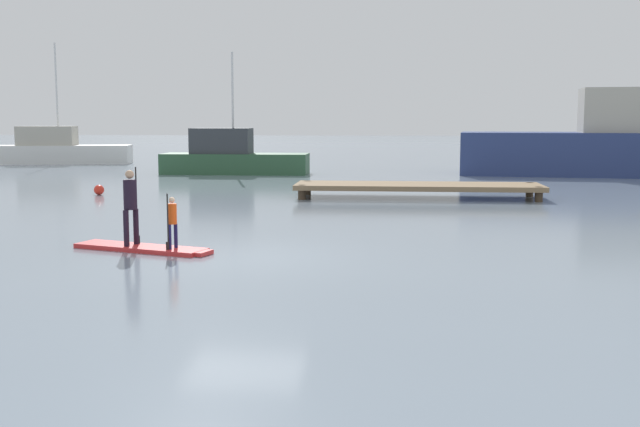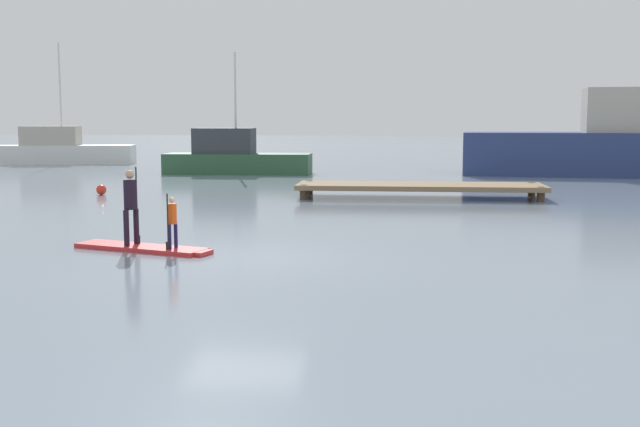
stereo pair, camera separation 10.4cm
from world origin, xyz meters
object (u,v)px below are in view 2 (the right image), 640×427
at_px(mooring_buoy_far, 101,190).
at_px(fishing_boat_green_midground, 234,157).
at_px(fishing_boat_white_large, 604,145).
at_px(paddleboard_near, 143,248).
at_px(motor_boat_small_navy, 58,150).
at_px(paddler_child_solo, 172,219).
at_px(paddler_adult, 131,202).

bearing_deg(mooring_buoy_far, fishing_boat_green_midground, 76.87).
bearing_deg(fishing_boat_white_large, paddleboard_near, -123.58).
height_order(fishing_boat_green_midground, motor_boat_small_navy, motor_boat_small_navy).
relative_size(paddler_child_solo, fishing_boat_white_large, 0.09).
height_order(paddler_adult, paddler_child_solo, paddler_adult).
xyz_separation_m(fishing_boat_white_large, fishing_boat_green_midground, (-19.27, -0.73, -0.65)).
xyz_separation_m(paddleboard_near, motor_boat_small_navy, (-16.35, 31.73, 0.86)).
relative_size(paddler_adult, motor_boat_small_navy, 0.18).
height_order(paddleboard_near, motor_boat_small_navy, motor_boat_small_navy).
xyz_separation_m(paddler_child_solo, fishing_boat_green_midground, (-3.74, 24.05, 0.16)).
bearing_deg(paddler_child_solo, fishing_boat_white_large, 57.92).
height_order(motor_boat_small_navy, mooring_buoy_far, motor_boat_small_navy).
relative_size(paddler_child_solo, mooring_buoy_far, 3.14).
bearing_deg(paddler_child_solo, paddler_adult, 160.71).
xyz_separation_m(paddler_adult, motor_boat_small_navy, (-16.05, 31.62, -0.15)).
bearing_deg(motor_boat_small_navy, paddler_adult, -63.09).
height_order(paddleboard_near, fishing_boat_green_midground, fishing_boat_green_midground).
relative_size(fishing_boat_white_large, mooring_buoy_far, 35.99).
xyz_separation_m(paddleboard_near, fishing_boat_white_large, (16.28, 24.52, 1.50)).
xyz_separation_m(fishing_boat_white_large, mooring_buoy_far, (-22.01, -12.44, -1.36)).
distance_m(paddleboard_near, fishing_boat_white_large, 29.47).
height_order(fishing_boat_white_large, fishing_boat_green_midground, fishing_boat_white_large).
bearing_deg(fishing_boat_green_midground, mooring_buoy_far, -103.13).
bearing_deg(motor_boat_small_navy, fishing_boat_white_large, -12.46).
height_order(fishing_boat_white_large, motor_boat_small_navy, fishing_boat_white_large).
bearing_deg(fishing_boat_white_large, paddler_child_solo, -122.08).
distance_m(paddleboard_near, motor_boat_small_navy, 35.70).
relative_size(paddleboard_near, fishing_boat_white_large, 0.24).
bearing_deg(paddleboard_near, motor_boat_small_navy, 117.26).
xyz_separation_m(paddleboard_near, paddler_adult, (-0.29, 0.10, 1.02)).
distance_m(paddler_adult, fishing_boat_white_large, 29.51).
relative_size(fishing_boat_green_midground, mooring_buoy_far, 19.97).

